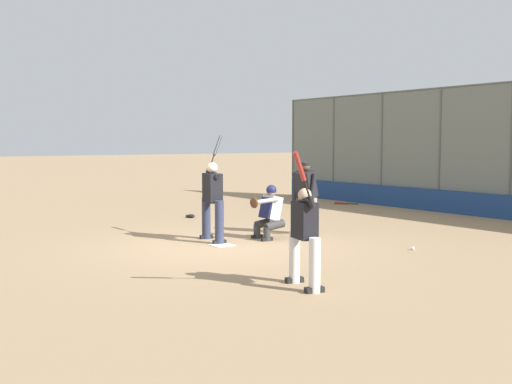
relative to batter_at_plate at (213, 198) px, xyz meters
name	(u,v)px	position (x,y,z in m)	size (l,w,h in m)	color
ground_plane	(222,245)	(-0.56, 0.13, -0.93)	(160.00, 160.00, 0.00)	#9E7F5B
home_plate_marker	(222,245)	(-0.56, 0.13, -0.92)	(0.43, 0.43, 0.01)	white
backstop_fence	(474,147)	(-0.56, -8.57, 1.06)	(16.51, 0.08, 3.80)	#515651
padding_wall	(470,204)	(-0.56, -8.47, -0.60)	(16.10, 0.18, 0.67)	navy
batter_at_plate	(213,198)	(0.00, 0.00, 0.00)	(0.99, 0.78, 2.29)	#2D334C
catcher_behind_plate	(268,211)	(-0.48, -1.14, -0.31)	(0.64, 0.76, 1.20)	#333333
umpire_home	(305,196)	(-0.45, -2.24, -0.03)	(0.68, 0.47, 1.68)	gray
batter_on_deck	(304,234)	(-4.31, 1.10, -0.13)	(0.84, 0.78, 2.03)	silver
spare_bat_by_padding	(343,203)	(3.84, -7.65, -0.90)	(0.74, 0.45, 0.07)	black
fielding_glove_on_dirt	(191,216)	(3.74, -1.60, -0.88)	(0.28, 0.22, 0.10)	black
baseball_loose	(413,248)	(-3.26, -2.64, -0.89)	(0.07, 0.07, 0.07)	white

